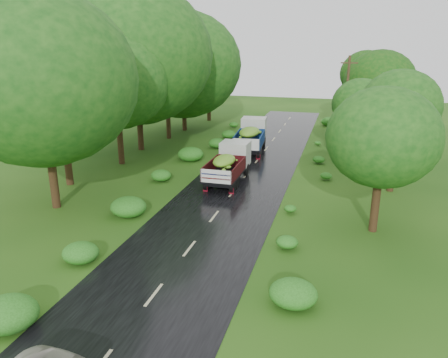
% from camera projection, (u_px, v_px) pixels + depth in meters
% --- Properties ---
extents(ground, '(120.00, 120.00, 0.00)m').
position_uv_depth(ground, '(154.00, 295.00, 16.67)').
color(ground, '#17400D').
rests_on(ground, ground).
extents(road, '(6.50, 80.00, 0.02)m').
position_uv_depth(road, '(196.00, 240.00, 21.25)').
color(road, black).
rests_on(road, ground).
extents(road_lines, '(0.12, 69.60, 0.00)m').
position_uv_depth(road_lines, '(203.00, 231.00, 22.16)').
color(road_lines, '#BFB78C').
rests_on(road_lines, road).
extents(truck_near, '(2.05, 5.66, 2.38)m').
position_uv_depth(truck_near, '(229.00, 162.00, 29.56)').
color(truck_near, black).
rests_on(truck_near, ground).
extents(truck_far, '(2.71, 6.34, 2.59)m').
position_uv_depth(truck_far, '(251.00, 134.00, 37.51)').
color(truck_far, black).
rests_on(truck_far, ground).
extents(utility_pole, '(1.40, 0.23, 8.01)m').
position_uv_depth(utility_pole, '(346.00, 103.00, 37.19)').
color(utility_pole, '#382616').
rests_on(utility_pole, ground).
extents(trees_left, '(6.15, 33.34, 10.31)m').
position_uv_depth(trees_left, '(142.00, 68.00, 36.04)').
color(trees_left, black).
rests_on(trees_left, ground).
extents(trees_right, '(5.11, 31.99, 7.22)m').
position_uv_depth(trees_right, '(376.00, 94.00, 34.33)').
color(trees_right, black).
rests_on(trees_right, ground).
extents(shrubs, '(11.90, 44.00, 0.70)m').
position_uv_depth(shrubs, '(240.00, 178.00, 29.39)').
color(shrubs, '#1F5D16').
rests_on(shrubs, ground).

